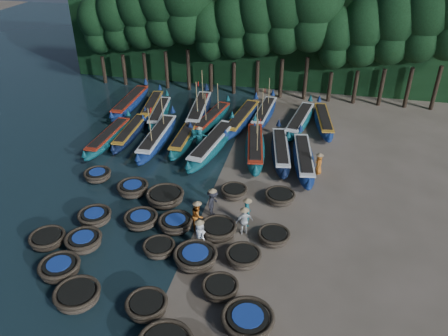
% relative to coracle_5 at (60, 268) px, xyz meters
% --- Properties ---
extents(ground, '(120.00, 120.00, 0.00)m').
position_rel_coracle_5_xyz_m(ground, '(5.53, 6.46, -0.45)').
color(ground, '#7B695A').
rests_on(ground, ground).
extents(foliage_wall, '(40.00, 3.00, 10.00)m').
position_rel_coracle_5_xyz_m(foliage_wall, '(5.53, 29.96, 4.55)').
color(foliage_wall, black).
rests_on(foliage_wall, ground).
extents(coracle_5, '(2.08, 2.08, 0.78)m').
position_rel_coracle_5_xyz_m(coracle_5, '(0.00, 0.00, 0.00)').
color(coracle_5, '#4B3F2F').
rests_on(coracle_5, ground).
extents(coracle_6, '(2.22, 2.22, 0.75)m').
position_rel_coracle_5_xyz_m(coracle_6, '(1.73, -1.41, -0.02)').
color(coracle_6, '#4B3F2F').
rests_on(coracle_6, ground).
extents(coracle_7, '(2.30, 2.30, 0.75)m').
position_rel_coracle_5_xyz_m(coracle_7, '(5.08, -1.28, -0.02)').
color(coracle_7, '#4B3F2F').
rests_on(coracle_7, ground).
extents(coracle_8, '(1.88, 1.88, 0.67)m').
position_rel_coracle_5_xyz_m(coracle_8, '(8.04, 0.53, -0.07)').
color(coracle_8, '#4B3F2F').
rests_on(coracle_8, ground).
extents(coracle_9, '(2.39, 2.39, 0.80)m').
position_rel_coracle_5_xyz_m(coracle_9, '(9.64, -1.11, 0.01)').
color(coracle_9, '#4B3F2F').
rests_on(coracle_9, ground).
extents(coracle_10, '(1.98, 1.98, 0.69)m').
position_rel_coracle_5_xyz_m(coracle_10, '(-1.88, 1.91, -0.06)').
color(coracle_10, '#4B3F2F').
rests_on(coracle_10, ground).
extents(coracle_11, '(2.03, 2.03, 0.80)m').
position_rel_coracle_5_xyz_m(coracle_11, '(0.17, 2.11, 0.01)').
color(coracle_11, '#4B3F2F').
rests_on(coracle_11, ground).
extents(coracle_12, '(1.88, 1.88, 0.64)m').
position_rel_coracle_5_xyz_m(coracle_12, '(4.24, 2.59, -0.08)').
color(coracle_12, '#4B3F2F').
rests_on(coracle_12, ground).
extents(coracle_13, '(2.48, 2.48, 0.76)m').
position_rel_coracle_5_xyz_m(coracle_13, '(6.33, 2.28, -0.01)').
color(coracle_13, '#4B3F2F').
rests_on(coracle_13, ground).
extents(coracle_14, '(1.90, 1.90, 0.72)m').
position_rel_coracle_5_xyz_m(coracle_14, '(8.71, 2.86, -0.04)').
color(coracle_14, '#4B3F2F').
rests_on(coracle_14, ground).
extents(coracle_15, '(2.21, 2.21, 0.74)m').
position_rel_coracle_5_xyz_m(coracle_15, '(-0.30, 4.26, -0.02)').
color(coracle_15, '#4B3F2F').
rests_on(coracle_15, ground).
extents(coracle_16, '(2.19, 2.19, 0.72)m').
position_rel_coracle_5_xyz_m(coracle_16, '(2.40, 4.63, -0.04)').
color(coracle_16, '#4B3F2F').
rests_on(coracle_16, ground).
extents(coracle_17, '(1.98, 1.98, 0.75)m').
position_rel_coracle_5_xyz_m(coracle_17, '(4.46, 4.71, -0.02)').
color(coracle_17, '#4B3F2F').
rests_on(coracle_17, ground).
extents(coracle_18, '(2.42, 2.42, 0.76)m').
position_rel_coracle_5_xyz_m(coracle_18, '(6.95, 4.70, -0.02)').
color(coracle_18, '#4B3F2F').
rests_on(coracle_18, ground).
extents(coracle_19, '(2.03, 2.03, 0.63)m').
position_rel_coracle_5_xyz_m(coracle_19, '(10.03, 4.89, -0.09)').
color(coracle_19, '#4B3F2F').
rests_on(coracle_19, ground).
extents(coracle_20, '(1.84, 1.84, 0.68)m').
position_rel_coracle_5_xyz_m(coracle_20, '(-2.31, 8.59, -0.06)').
color(coracle_20, '#4B3F2F').
rests_on(coracle_20, ground).
extents(coracle_21, '(2.33, 2.33, 0.78)m').
position_rel_coracle_5_xyz_m(coracle_21, '(0.69, 7.51, 0.00)').
color(coracle_21, '#4B3F2F').
rests_on(coracle_21, ground).
extents(coracle_22, '(2.37, 2.37, 0.83)m').
position_rel_coracle_5_xyz_m(coracle_22, '(3.03, 7.02, 0.02)').
color(coracle_22, '#4B3F2F').
rests_on(coracle_22, ground).
extents(coracle_23, '(1.73, 1.73, 0.69)m').
position_rel_coracle_5_xyz_m(coracle_23, '(7.03, 8.64, -0.06)').
color(coracle_23, '#4B3F2F').
rests_on(coracle_23, ground).
extents(coracle_24, '(2.35, 2.35, 0.65)m').
position_rel_coracle_5_xyz_m(coracle_24, '(9.92, 8.78, -0.08)').
color(coracle_24, '#4B3F2F').
rests_on(coracle_24, ground).
extents(long_boat_1, '(1.50, 7.71, 1.36)m').
position_rel_coracle_5_xyz_m(long_boat_1, '(-3.96, 13.78, 0.07)').
color(long_boat_1, '#10535D').
rests_on(long_boat_1, ground).
extents(long_boat_2, '(1.58, 7.39, 1.30)m').
position_rel_coracle_5_xyz_m(long_boat_2, '(-2.67, 15.01, 0.04)').
color(long_boat_2, '#0E1F34').
rests_on(long_boat_2, ground).
extents(long_boat_3, '(1.81, 8.78, 3.73)m').
position_rel_coracle_5_xyz_m(long_boat_3, '(-0.20, 14.45, 0.14)').
color(long_boat_3, navy).
rests_on(long_boat_3, ground).
extents(long_boat_4, '(1.52, 7.82, 1.38)m').
position_rel_coracle_5_xyz_m(long_boat_4, '(1.83, 15.21, 0.07)').
color(long_boat_4, '#10535D').
rests_on(long_boat_4, ground).
extents(long_boat_5, '(2.84, 8.95, 1.59)m').
position_rel_coracle_5_xyz_m(long_boat_5, '(4.23, 14.23, 0.15)').
color(long_boat_5, '#10535D').
rests_on(long_boat_5, ground).
extents(long_boat_6, '(2.79, 8.28, 3.56)m').
position_rel_coracle_5_xyz_m(long_boat_6, '(7.40, 14.61, 0.11)').
color(long_boat_6, '#10535D').
rests_on(long_boat_6, ground).
extents(long_boat_7, '(2.61, 7.82, 1.39)m').
position_rel_coracle_5_xyz_m(long_boat_7, '(9.32, 14.50, 0.08)').
color(long_boat_7, '#0E1F34').
rests_on(long_boat_7, ground).
extents(long_boat_8, '(2.55, 8.12, 1.44)m').
position_rel_coracle_5_xyz_m(long_boat_8, '(11.04, 13.67, 0.10)').
color(long_boat_8, navy).
rests_on(long_boat_8, ground).
extents(long_boat_9, '(1.70, 8.61, 1.52)m').
position_rel_coracle_5_xyz_m(long_boat_9, '(-5.10, 20.66, 0.13)').
color(long_boat_9, navy).
rests_on(long_boat_9, ground).
extents(long_boat_10, '(2.37, 7.34, 1.31)m').
position_rel_coracle_5_xyz_m(long_boat_10, '(-2.91, 20.47, 0.05)').
color(long_boat_10, navy).
rests_on(long_boat_10, ground).
extents(long_boat_11, '(2.36, 7.36, 1.31)m').
position_rel_coracle_5_xyz_m(long_boat_11, '(-1.74, 19.14, 0.05)').
color(long_boat_11, '#10535D').
rests_on(long_boat_11, ground).
extents(long_boat_12, '(2.48, 8.91, 3.81)m').
position_rel_coracle_5_xyz_m(long_boat_12, '(1.54, 20.23, 0.15)').
color(long_boat_12, '#0E1F34').
rests_on(long_boat_12, ground).
extents(long_boat_13, '(2.58, 7.70, 3.31)m').
position_rel_coracle_5_xyz_m(long_boat_13, '(3.00, 18.89, 0.07)').
color(long_boat_13, '#10535D').
rests_on(long_boat_13, ground).
extents(long_boat_14, '(2.58, 8.44, 1.50)m').
position_rel_coracle_5_xyz_m(long_boat_14, '(5.50, 19.41, 0.12)').
color(long_boat_14, navy).
rests_on(long_boat_14, ground).
extents(long_boat_15, '(1.89, 7.87, 3.35)m').
position_rel_coracle_5_xyz_m(long_boat_15, '(7.17, 21.00, 0.08)').
color(long_boat_15, navy).
rests_on(long_boat_15, ground).
extents(long_boat_16, '(2.70, 8.20, 1.46)m').
position_rel_coracle_5_xyz_m(long_boat_16, '(10.30, 20.11, 0.10)').
color(long_boat_16, '#10535D').
rests_on(long_boat_16, ground).
extents(long_boat_17, '(2.43, 7.71, 1.37)m').
position_rel_coracle_5_xyz_m(long_boat_17, '(12.22, 20.54, 0.07)').
color(long_boat_17, navy).
rests_on(long_boat_17, ground).
extents(fisherman_0, '(1.00, 1.00, 1.96)m').
position_rel_coracle_5_xyz_m(fisherman_0, '(6.23, 3.52, 0.48)').
color(fisherman_0, white).
rests_on(fisherman_0, ground).
extents(fisherman_1, '(0.61, 0.74, 1.93)m').
position_rel_coracle_5_xyz_m(fisherman_1, '(8.33, 6.06, 0.51)').
color(fisherman_1, '#1B6D75').
rests_on(fisherman_1, ground).
extents(fisherman_2, '(0.79, 0.95, 1.94)m').
position_rel_coracle_5_xyz_m(fisherman_2, '(5.64, 5.16, 0.47)').
color(fisherman_2, '#C16019').
rests_on(fisherman_2, ground).
extents(fisherman_3, '(0.76, 1.22, 2.01)m').
position_rel_coracle_5_xyz_m(fisherman_3, '(6.20, 6.47, 0.49)').
color(fisherman_3, black).
rests_on(fisherman_3, ground).
extents(fisherman_4, '(1.07, 0.80, 1.89)m').
position_rel_coracle_5_xyz_m(fisherman_4, '(8.31, 5.23, 0.45)').
color(fisherman_4, white).
rests_on(fisherman_4, ground).
extents(fisherman_5, '(1.73, 1.22, 2.00)m').
position_rel_coracle_5_xyz_m(fisherman_5, '(3.18, 14.40, 0.48)').
color(fisherman_5, '#1B6D75').
rests_on(fisherman_5, ground).
extents(fisherman_6, '(0.62, 0.82, 1.70)m').
position_rel_coracle_5_xyz_m(fisherman_6, '(12.12, 12.76, 0.37)').
color(fisherman_6, '#C16019').
rests_on(fisherman_6, ground).
extents(tree_0, '(3.68, 3.68, 8.68)m').
position_rel_coracle_5_xyz_m(tree_0, '(-10.47, 26.46, 5.52)').
color(tree_0, black).
rests_on(tree_0, ground).
extents(tree_1, '(4.09, 4.09, 9.65)m').
position_rel_coracle_5_xyz_m(tree_1, '(-8.17, 26.46, 6.19)').
color(tree_1, black).
rests_on(tree_1, ground).
extents(tree_2, '(4.51, 4.51, 10.63)m').
position_rel_coracle_5_xyz_m(tree_2, '(-5.87, 26.46, 6.87)').
color(tree_2, black).
rests_on(tree_2, ground).
extents(tree_3, '(4.92, 4.92, 11.60)m').
position_rel_coracle_5_xyz_m(tree_3, '(-3.57, 26.46, 7.55)').
color(tree_3, black).
rests_on(tree_3, ground).
extents(tree_5, '(3.68, 3.68, 8.68)m').
position_rel_coracle_5_xyz_m(tree_5, '(1.03, 26.46, 5.52)').
color(tree_5, black).
rests_on(tree_5, ground).
extents(tree_6, '(4.09, 4.09, 9.65)m').
position_rel_coracle_5_xyz_m(tree_6, '(3.33, 26.46, 6.19)').
color(tree_6, black).
rests_on(tree_6, ground).
extents(tree_7, '(4.51, 4.51, 10.63)m').
position_rel_coracle_5_xyz_m(tree_7, '(5.63, 26.46, 6.87)').
color(tree_7, black).
rests_on(tree_7, ground).
extents(tree_8, '(4.92, 4.92, 11.60)m').
position_rel_coracle_5_xyz_m(tree_8, '(7.93, 26.46, 7.55)').
color(tree_8, black).
rests_on(tree_8, ground).
extents(tree_9, '(5.34, 5.34, 12.58)m').
position_rel_coracle_5_xyz_m(tree_9, '(10.23, 26.46, 8.22)').
color(tree_9, black).
rests_on(tree_9, ground).
extents(tree_10, '(3.68, 3.68, 8.68)m').
position_rel_coracle_5_xyz_m(tree_10, '(12.53, 26.46, 5.52)').
color(tree_10, black).
rests_on(tree_10, ground).
extents(tree_11, '(4.09, 4.09, 9.65)m').
position_rel_coracle_5_xyz_m(tree_11, '(14.83, 26.46, 6.19)').
color(tree_11, black).
rests_on(tree_11, ground).
extents(tree_12, '(4.51, 4.51, 10.63)m').
position_rel_coracle_5_xyz_m(tree_12, '(17.13, 26.46, 6.87)').
color(tree_12, black).
rests_on(tree_12, ground).
extents(tree_13, '(4.92, 4.92, 11.60)m').
position_rel_coracle_5_xyz_m(tree_13, '(19.43, 26.46, 7.55)').
color(tree_13, black).
rests_on(tree_13, ground).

